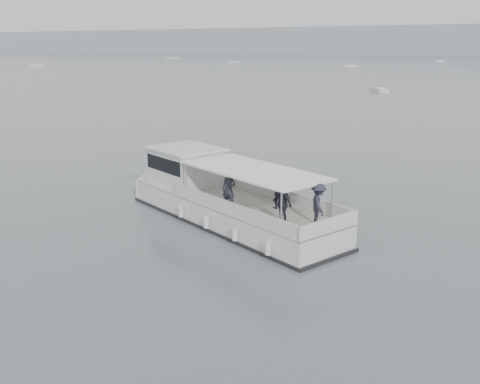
% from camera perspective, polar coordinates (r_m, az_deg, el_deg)
% --- Properties ---
extents(ground, '(1400.00, 1400.00, 0.00)m').
position_cam_1_polar(ground, '(23.66, -4.25, -5.36)').
color(ground, '#545F63').
rests_on(ground, ground).
extents(tour_boat, '(14.03, 8.25, 6.07)m').
position_cam_1_polar(tour_boat, '(26.87, -2.64, -0.56)').
color(tour_boat, white).
rests_on(tour_boat, ground).
extents(moored_fleet, '(425.26, 363.39, 11.26)m').
position_cam_1_polar(moored_fleet, '(229.97, 15.38, 12.73)').
color(moored_fleet, white).
rests_on(moored_fleet, ground).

